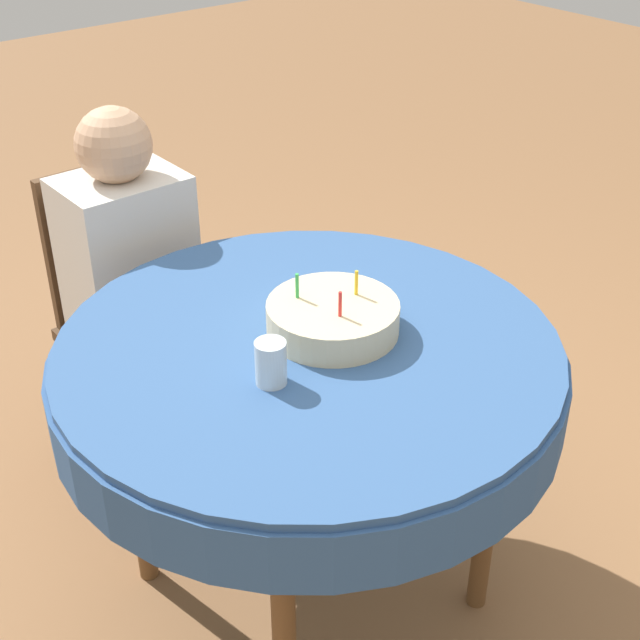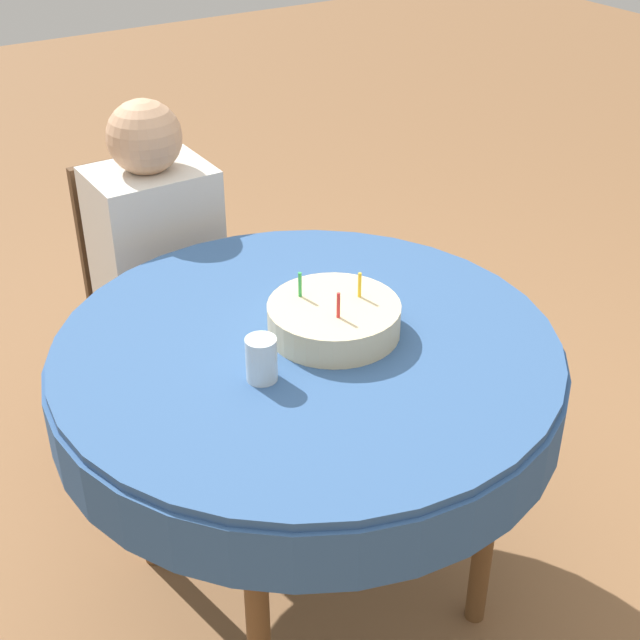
% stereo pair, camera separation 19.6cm
% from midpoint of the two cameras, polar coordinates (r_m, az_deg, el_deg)
% --- Properties ---
extents(ground_plane, '(12.00, 12.00, 0.00)m').
position_cam_midpoint_polar(ground_plane, '(2.48, -3.02, -16.80)').
color(ground_plane, '#8C603D').
extents(dining_table, '(1.15, 1.15, 0.78)m').
position_cam_midpoint_polar(dining_table, '(2.01, -3.56, -3.69)').
color(dining_table, '#335689').
rests_on(dining_table, ground_plane).
extents(chair, '(0.38, 0.38, 0.90)m').
position_cam_midpoint_polar(chair, '(2.76, -14.43, 0.57)').
color(chair, '#4C331E').
rests_on(chair, ground_plane).
extents(person, '(0.33, 0.35, 1.12)m').
position_cam_midpoint_polar(person, '(2.59, -14.08, 3.48)').
color(person, tan).
rests_on(person, ground_plane).
extents(birthday_cake, '(0.30, 0.30, 0.13)m').
position_cam_midpoint_polar(birthday_cake, '(1.98, -2.07, 0.11)').
color(birthday_cake, beige).
rests_on(birthday_cake, dining_table).
extents(drinking_glass, '(0.07, 0.07, 0.10)m').
position_cam_midpoint_polar(drinking_glass, '(1.82, -6.26, -2.83)').
color(drinking_glass, silver).
rests_on(drinking_glass, dining_table).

